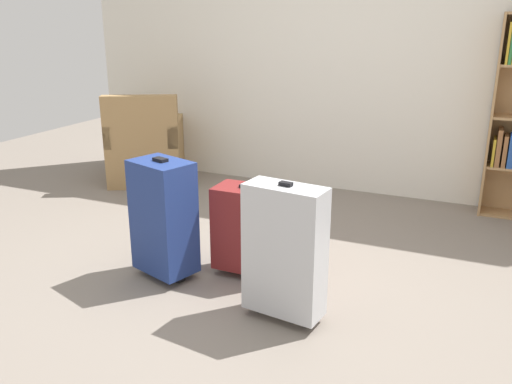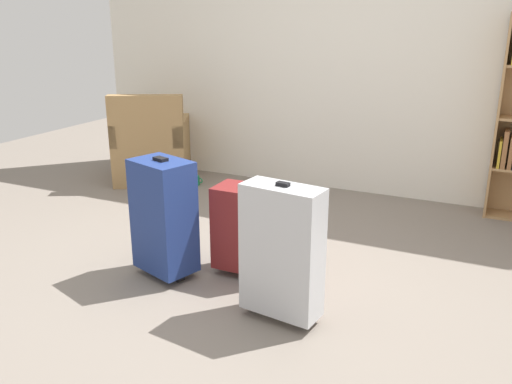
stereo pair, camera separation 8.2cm
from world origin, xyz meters
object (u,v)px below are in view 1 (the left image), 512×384
Objects in this scene: suitcase_silver at (285,251)px; suitcase_dark_red at (247,228)px; armchair at (146,150)px; suitcase_navy_blue at (164,217)px; mug at (191,181)px.

suitcase_dark_red is at bearing 134.37° from suitcase_silver.
armchair is 2.92m from suitcase_silver.
suitcase_silver reaches higher than suitcase_navy_blue.
suitcase_dark_red is at bearing -39.68° from armchair.
suitcase_navy_blue reaches higher than mug.
mug is at bearing 130.74° from suitcase_dark_red.
armchair is at bearing -176.23° from mug.
suitcase_navy_blue is at bearing -52.35° from armchair.
suitcase_silver is (0.87, -0.18, 0.00)m from suitcase_navy_blue.
suitcase_silver reaches higher than suitcase_dark_red.
mug is 2.03m from suitcase_dark_red.
suitcase_navy_blue is at bearing 168.40° from suitcase_silver.
armchair is at bearing 140.32° from suitcase_dark_red.
suitcase_silver is at bearing -11.60° from suitcase_navy_blue.
mug is 0.15× the size of suitcase_navy_blue.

